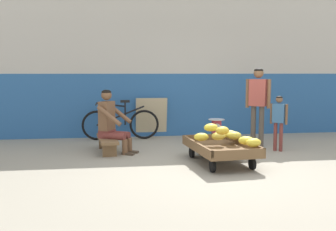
{
  "coord_description": "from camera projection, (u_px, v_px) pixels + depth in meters",
  "views": [
    {
      "loc": [
        -1.54,
        -5.51,
        1.45
      ],
      "look_at": [
        -0.67,
        0.72,
        0.75
      ],
      "focal_mm": 41.57,
      "sensor_mm": 36.0,
      "label": 1
    }
  ],
  "objects": [
    {
      "name": "bicycle_near_left",
      "position": [
        120.0,
        123.0,
        8.4
      ],
      "size": [
        1.66,
        0.48,
        0.86
      ],
      "color": "black",
      "rests_on": "ground"
    },
    {
      "name": "plastic_crate",
      "position": [
        216.0,
        143.0,
        7.22
      ],
      "size": [
        0.36,
        0.28,
        0.3
      ],
      "color": "#19847F",
      "rests_on": "ground"
    },
    {
      "name": "back_wall",
      "position": [
        181.0,
        65.0,
        8.93
      ],
      "size": [
        16.0,
        0.3,
        3.22
      ],
      "color": "#2D609E",
      "rests_on": "ground"
    },
    {
      "name": "weighing_scale",
      "position": [
        216.0,
        127.0,
        7.19
      ],
      "size": [
        0.3,
        0.3,
        0.29
      ],
      "color": "#28282D",
      "rests_on": "plastic_crate"
    },
    {
      "name": "sign_board",
      "position": [
        151.0,
        117.0,
        8.75
      ],
      "size": [
        0.7,
        0.21,
        0.89
      ],
      "color": "#C6B289",
      "rests_on": "ground"
    },
    {
      "name": "low_bench",
      "position": [
        107.0,
        141.0,
        7.08
      ],
      "size": [
        0.42,
        1.13,
        0.27
      ],
      "color": "brown",
      "rests_on": "ground"
    },
    {
      "name": "vendor_seated",
      "position": [
        111.0,
        122.0,
        7.0
      ],
      "size": [
        0.74,
        0.64,
        1.14
      ],
      "color": "brown",
      "rests_on": "ground"
    },
    {
      "name": "banana_cart",
      "position": [
        220.0,
        148.0,
        6.2
      ],
      "size": [
        0.99,
        1.52,
        0.36
      ],
      "color": "brown",
      "rests_on": "ground"
    },
    {
      "name": "ground_plane",
      "position": [
        219.0,
        170.0,
        5.8
      ],
      "size": [
        80.0,
        80.0,
        0.0
      ],
      "primitive_type": "plane",
      "color": "gray"
    },
    {
      "name": "banana_pile",
      "position": [
        227.0,
        135.0,
        6.16
      ],
      "size": [
        0.92,
        1.06,
        0.26
      ],
      "color": "yellow",
      "rests_on": "banana_cart"
    },
    {
      "name": "customer_child",
      "position": [
        279.0,
        117.0,
        7.14
      ],
      "size": [
        0.26,
        0.24,
        1.02
      ],
      "color": "brown",
      "rests_on": "ground"
    },
    {
      "name": "customer_adult",
      "position": [
        258.0,
        98.0,
        7.55
      ],
      "size": [
        0.41,
        0.35,
        1.53
      ],
      "color": "brown",
      "rests_on": "ground"
    }
  ]
}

